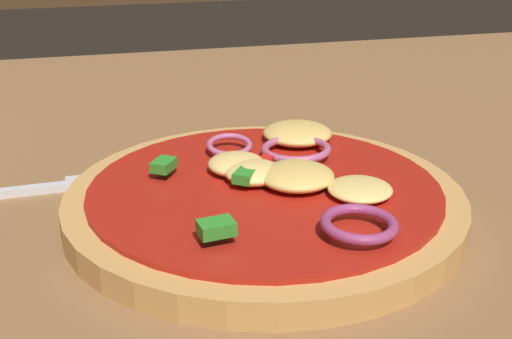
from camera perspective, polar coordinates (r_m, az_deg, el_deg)
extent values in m
cube|color=brown|center=(0.42, 4.24, -4.46)|extent=(1.26, 0.83, 0.03)
cylinder|color=tan|center=(0.39, 0.69, -2.78)|extent=(0.22, 0.22, 0.01)
cylinder|color=#A81C11|center=(0.39, 0.70, -1.60)|extent=(0.20, 0.20, 0.00)
ellipsoid|color=#E5BC60|center=(0.46, 3.38, 2.98)|extent=(0.04, 0.04, 0.01)
ellipsoid|color=#EFCC72|center=(0.40, -0.16, -0.21)|extent=(0.03, 0.03, 0.01)
ellipsoid|color=#E5BC60|center=(0.39, 3.33, -0.51)|extent=(0.04, 0.04, 0.01)
ellipsoid|color=#EFCC72|center=(0.41, -1.60, 0.46)|extent=(0.03, 0.03, 0.01)
ellipsoid|color=#EFCC72|center=(0.38, 8.45, -1.59)|extent=(0.04, 0.04, 0.01)
torus|color=#B25984|center=(0.43, 3.23, 1.66)|extent=(0.06, 0.06, 0.01)
torus|color=#93386B|center=(0.34, 7.82, -4.46)|extent=(0.05, 0.05, 0.01)
torus|color=#B25984|center=(0.43, -2.17, 2.00)|extent=(0.03, 0.03, 0.01)
cube|color=#2D8C28|center=(0.40, -7.51, 0.37)|extent=(0.02, 0.02, 0.01)
cube|color=#2D8C28|center=(0.39, -0.91, -0.51)|extent=(0.02, 0.02, 0.01)
cube|color=#2D8C28|center=(0.33, -3.25, -4.75)|extent=(0.02, 0.01, 0.01)
cube|color=red|center=(0.41, 1.06, 0.92)|extent=(0.01, 0.01, 0.00)
cube|color=silver|center=(0.44, -14.03, -1.18)|extent=(0.02, 0.02, 0.01)
cube|color=silver|center=(0.44, -10.45, -1.21)|extent=(0.04, 0.00, 0.00)
cube|color=silver|center=(0.44, -10.54, -0.93)|extent=(0.04, 0.00, 0.00)
cube|color=silver|center=(0.45, -10.63, -0.66)|extent=(0.04, 0.00, 0.00)
cube|color=silver|center=(0.45, -10.72, -0.39)|extent=(0.04, 0.00, 0.00)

